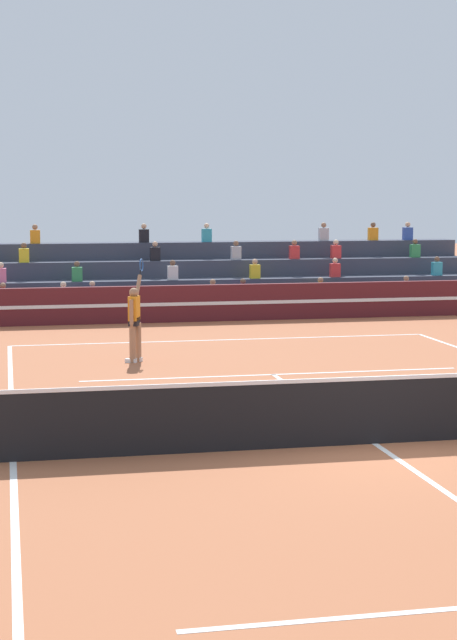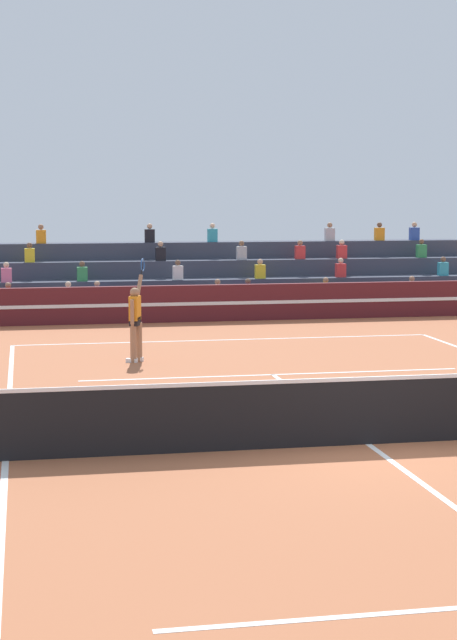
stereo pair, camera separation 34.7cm
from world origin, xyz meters
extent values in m
plane|color=#AD603D|center=(0.00, 0.00, 0.00)|extent=(120.00, 120.00, 0.00)
cube|color=white|center=(0.00, 11.90, 0.00)|extent=(11.00, 0.10, 0.01)
cube|color=white|center=(-5.50, 0.00, 0.00)|extent=(0.10, 23.80, 0.01)
cube|color=white|center=(0.00, 6.43, 0.00)|extent=(8.25, 0.10, 0.01)
cube|color=white|center=(0.00, 0.00, 0.00)|extent=(0.10, 12.85, 0.01)
cube|color=black|center=(0.00, 0.00, 0.50)|extent=(11.90, 0.02, 1.00)
cube|color=white|center=(0.00, 0.00, 1.03)|extent=(11.90, 0.04, 0.06)
cube|color=#51191E|center=(0.00, 16.03, 0.55)|extent=(18.00, 0.24, 1.10)
cube|color=white|center=(0.00, 15.90, 0.55)|extent=(18.00, 0.02, 0.10)
cube|color=#383D4C|center=(0.00, 17.31, 0.28)|extent=(19.80, 0.95, 0.55)
cube|color=#B2B2B7|center=(7.12, 17.14, 0.77)|extent=(0.32, 0.22, 0.44)
sphere|color=#9E7051|center=(7.12, 17.14, 1.09)|extent=(0.18, 0.18, 0.18)
cube|color=#2D4CA5|center=(-2.99, 17.14, 0.77)|extent=(0.32, 0.22, 0.44)
sphere|color=tan|center=(-2.99, 17.14, 1.09)|extent=(0.18, 0.18, 0.18)
cube|color=purple|center=(1.71, 17.14, 0.77)|extent=(0.32, 0.22, 0.44)
sphere|color=brown|center=(1.71, 17.14, 1.09)|extent=(0.18, 0.18, 0.18)
cube|color=yellow|center=(4.24, 17.14, 0.77)|extent=(0.32, 0.22, 0.44)
sphere|color=#9E7051|center=(4.24, 17.14, 1.09)|extent=(0.18, 0.18, 0.18)
cube|color=silver|center=(0.75, 17.14, 0.77)|extent=(0.32, 0.22, 0.44)
sphere|color=#9E7051|center=(0.75, 17.14, 1.09)|extent=(0.18, 0.18, 0.18)
cube|color=red|center=(-5.65, 17.14, 0.77)|extent=(0.32, 0.22, 0.44)
sphere|color=#9E7051|center=(-5.65, 17.14, 1.09)|extent=(0.18, 0.18, 0.18)
cube|color=silver|center=(-3.86, 17.14, 0.77)|extent=(0.32, 0.22, 0.44)
sphere|color=beige|center=(-3.86, 17.14, 1.09)|extent=(0.18, 0.18, 0.18)
cube|color=#383D4C|center=(0.00, 18.26, 0.55)|extent=(19.80, 0.95, 1.10)
cube|color=silver|center=(-0.36, 18.09, 1.32)|extent=(0.32, 0.22, 0.44)
sphere|color=brown|center=(-0.36, 18.09, 1.64)|extent=(0.18, 0.18, 0.18)
cube|color=#338C4C|center=(-3.38, 18.09, 1.32)|extent=(0.32, 0.22, 0.44)
sphere|color=brown|center=(-3.38, 18.09, 1.64)|extent=(0.18, 0.18, 0.18)
cube|color=red|center=(5.02, 18.09, 1.32)|extent=(0.32, 0.22, 0.44)
sphere|color=beige|center=(5.02, 18.09, 1.64)|extent=(0.18, 0.18, 0.18)
cube|color=pink|center=(-5.70, 18.09, 1.32)|extent=(0.32, 0.22, 0.44)
sphere|color=beige|center=(-5.70, 18.09, 1.64)|extent=(0.18, 0.18, 0.18)
cube|color=yellow|center=(2.32, 18.09, 1.32)|extent=(0.32, 0.22, 0.44)
sphere|color=tan|center=(2.32, 18.09, 1.64)|extent=(0.18, 0.18, 0.18)
cube|color=teal|center=(8.56, 18.09, 1.32)|extent=(0.32, 0.22, 0.44)
sphere|color=brown|center=(8.56, 18.09, 1.64)|extent=(0.18, 0.18, 0.18)
cube|color=#383D4C|center=(0.00, 19.21, 0.83)|extent=(19.80, 0.95, 1.65)
cube|color=#338C4C|center=(8.16, 19.04, 1.87)|extent=(0.32, 0.22, 0.44)
sphere|color=brown|center=(8.16, 19.04, 2.19)|extent=(0.18, 0.18, 0.18)
cube|color=red|center=(5.33, 19.04, 1.87)|extent=(0.32, 0.22, 0.44)
sphere|color=beige|center=(5.33, 19.04, 2.19)|extent=(0.18, 0.18, 0.18)
cube|color=black|center=(-0.79, 19.04, 1.87)|extent=(0.32, 0.22, 0.44)
sphere|color=tan|center=(-0.79, 19.04, 2.19)|extent=(0.18, 0.18, 0.18)
cube|color=yellow|center=(-4.98, 19.04, 1.87)|extent=(0.32, 0.22, 0.44)
sphere|color=brown|center=(-4.98, 19.04, 2.19)|extent=(0.18, 0.18, 0.18)
cube|color=red|center=(3.89, 19.04, 1.87)|extent=(0.32, 0.22, 0.44)
sphere|color=#9E7051|center=(3.89, 19.04, 2.19)|extent=(0.18, 0.18, 0.18)
cube|color=#B2B2B7|center=(1.90, 19.04, 1.87)|extent=(0.32, 0.22, 0.44)
sphere|color=brown|center=(1.90, 19.04, 2.19)|extent=(0.18, 0.18, 0.18)
cube|color=#383D4C|center=(0.00, 20.16, 1.10)|extent=(19.80, 0.95, 2.20)
cube|color=teal|center=(1.09, 19.99, 2.42)|extent=(0.32, 0.22, 0.44)
sphere|color=beige|center=(1.09, 19.99, 2.74)|extent=(0.18, 0.18, 0.18)
cube|color=orange|center=(-4.59, 19.99, 2.42)|extent=(0.32, 0.22, 0.44)
sphere|color=#9E7051|center=(-4.59, 19.99, 2.74)|extent=(0.18, 0.18, 0.18)
cube|color=orange|center=(6.97, 19.99, 2.42)|extent=(0.32, 0.22, 0.44)
sphere|color=brown|center=(6.97, 19.99, 2.74)|extent=(0.18, 0.18, 0.18)
cube|color=#2D4CA5|center=(8.25, 19.99, 2.42)|extent=(0.32, 0.22, 0.44)
sphere|color=tan|center=(8.25, 19.99, 2.74)|extent=(0.18, 0.18, 0.18)
cube|color=black|center=(-1.03, 19.99, 2.42)|extent=(0.32, 0.22, 0.44)
sphere|color=tan|center=(-1.03, 19.99, 2.74)|extent=(0.18, 0.18, 0.18)
cube|color=#B2B2B7|center=(5.19, 19.99, 2.42)|extent=(0.32, 0.22, 0.44)
sphere|color=#9E7051|center=(5.19, 19.99, 2.74)|extent=(0.18, 0.18, 0.18)
cylinder|color=#9E7051|center=(-2.76, 8.64, 0.45)|extent=(0.14, 0.14, 0.90)
cylinder|color=#9E7051|center=(-2.60, 8.82, 0.45)|extent=(0.14, 0.14, 0.90)
cube|color=black|center=(-2.70, 8.73, 0.94)|extent=(0.30, 0.37, 0.20)
cube|color=orange|center=(-2.70, 8.73, 1.24)|extent=(0.32, 0.41, 0.56)
sphere|color=#9E7051|center=(-2.70, 8.73, 1.60)|extent=(0.22, 0.22, 0.22)
cube|color=white|center=(-2.79, 8.66, 0.04)|extent=(0.29, 0.21, 0.09)
cube|color=white|center=(-2.64, 8.83, 0.04)|extent=(0.29, 0.21, 0.09)
cylinder|color=#9E7051|center=(-2.79, 8.51, 1.18)|extent=(0.09, 0.09, 0.56)
cylinder|color=#9E7051|center=(-2.56, 9.10, 1.70)|extent=(0.24, 0.43, 0.54)
cylinder|color=black|center=(-2.48, 9.31, 2.03)|extent=(0.09, 0.15, 0.20)
torus|color=#1E4C99|center=(-2.44, 9.41, 2.18)|extent=(0.18, 0.41, 0.43)
sphere|color=#C6DB33|center=(-1.47, 5.04, 0.03)|extent=(0.07, 0.07, 0.07)
camera|label=1|loc=(-5.52, -15.40, 3.88)|focal=60.00mm
camera|label=2|loc=(-5.18, -15.46, 3.88)|focal=60.00mm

